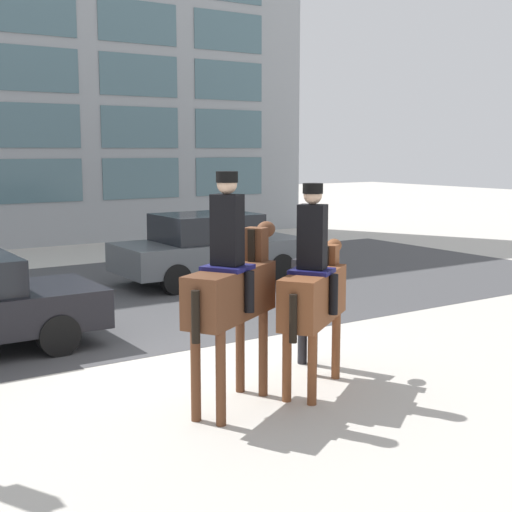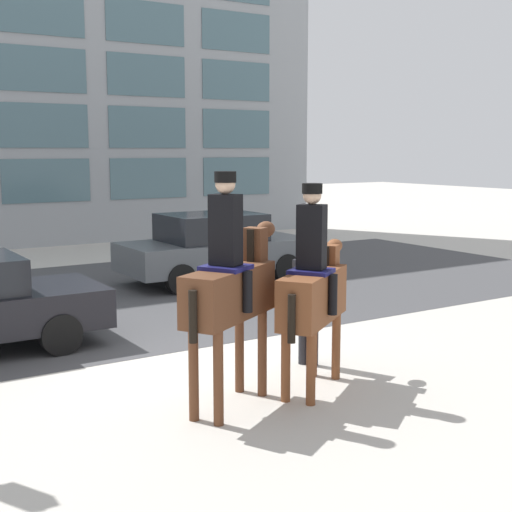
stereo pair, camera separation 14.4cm
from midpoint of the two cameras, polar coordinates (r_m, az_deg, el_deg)
name	(u,v)px [view 1 (the left image)]	position (r m, az deg, el deg)	size (l,w,h in m)	color
ground_plane	(200,360)	(10.13, -4.95, -8.27)	(80.00, 80.00, 0.00)	beige
road_surface	(82,300)	(14.36, -14.05, -3.45)	(22.65, 8.50, 0.01)	#444447
mounted_horse_lead	(232,286)	(7.99, -2.43, -2.41)	(1.72, 1.20, 2.69)	#59331E
mounted_horse_companion	(314,289)	(8.63, 4.19, -2.65)	(1.62, 1.27, 2.53)	brown
pedestrian_bystander	(308,295)	(9.65, 3.77, -3.12)	(0.76, 0.72, 1.66)	#232328
street_car_far_lane	(209,247)	(15.80, -4.01, 0.71)	(4.19, 1.92, 1.52)	#51565B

